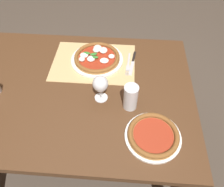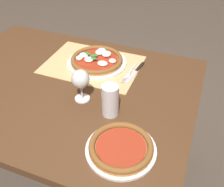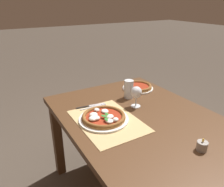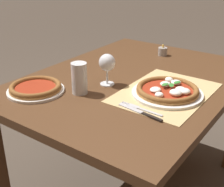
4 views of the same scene
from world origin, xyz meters
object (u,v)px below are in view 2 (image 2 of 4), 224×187
(pizza_far, at_px, (121,147))
(pizza_near, at_px, (97,60))
(wine_glass, at_px, (81,80))
(pint_glass, at_px, (110,101))
(knife, at_px, (135,72))
(fork, at_px, (130,73))

(pizza_far, bearing_deg, pizza_near, -57.86)
(pizza_near, distance_m, pizza_far, 0.61)
(pizza_near, height_order, pizza_far, pizza_near)
(pizza_far, xyz_separation_m, wine_glass, (0.27, -0.22, 0.09))
(pizza_far, bearing_deg, pint_glass, -57.50)
(knife, bearing_deg, wine_glass, 60.01)
(fork, bearing_deg, wine_glass, 63.18)
(fork, distance_m, knife, 0.03)
(pint_glass, bearing_deg, pizza_near, -58.05)
(pizza_near, xyz_separation_m, wine_glass, (-0.06, 0.30, 0.08))
(fork, bearing_deg, knife, -156.72)
(wine_glass, height_order, knife, wine_glass)
(pizza_near, relative_size, fork, 1.61)
(wine_glass, bearing_deg, pint_glass, 164.68)
(pizza_near, height_order, wine_glass, wine_glass)
(pizza_far, xyz_separation_m, fork, (0.13, -0.49, -0.01))
(pizza_near, distance_m, fork, 0.20)
(pizza_near, bearing_deg, wine_glass, 100.95)
(pizza_near, relative_size, pizza_far, 1.22)
(pizza_far, bearing_deg, wine_glass, -39.22)
(pizza_far, distance_m, knife, 0.51)
(wine_glass, distance_m, fork, 0.32)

